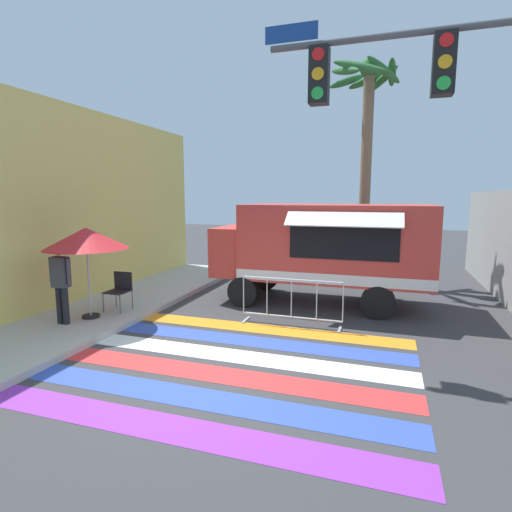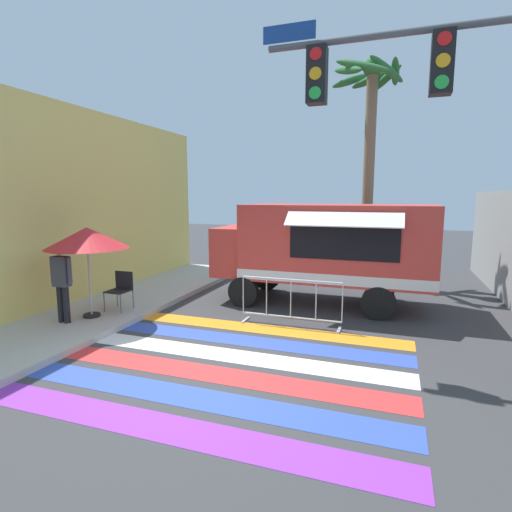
{
  "view_description": "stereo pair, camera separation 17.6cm",
  "coord_description": "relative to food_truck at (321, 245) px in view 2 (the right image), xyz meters",
  "views": [
    {
      "loc": [
        2.57,
        -5.7,
        2.75
      ],
      "look_at": [
        -0.23,
        2.83,
        1.4
      ],
      "focal_mm": 28.0,
      "sensor_mm": 36.0,
      "label": 1
    },
    {
      "loc": [
        2.74,
        -5.65,
        2.75
      ],
      "look_at": [
        -0.23,
        2.83,
        1.4
      ],
      "focal_mm": 28.0,
      "sensor_mm": 36.0,
      "label": 2
    }
  ],
  "objects": [
    {
      "name": "patio_umbrella",
      "position": [
        -4.43,
        -3.26,
        0.33
      ],
      "size": [
        1.74,
        1.74,
        1.96
      ],
      "color": "black",
      "rests_on": "sidewalk_left"
    },
    {
      "name": "folding_chair",
      "position": [
        -4.21,
        -2.52,
        -0.88
      ],
      "size": [
        0.48,
        0.48,
        0.87
      ],
      "rotation": [
        0.0,
        0.0,
        0.25
      ],
      "color": "#4C4C51",
      "rests_on": "sidewalk_left"
    },
    {
      "name": "ground_plane",
      "position": [
        -0.97,
        -4.41,
        -1.53
      ],
      "size": [
        60.0,
        60.0,
        0.0
      ],
      "primitive_type": "plane",
      "color": "#38383A"
    },
    {
      "name": "vendor_person",
      "position": [
        -4.68,
        -3.78,
        -0.46
      ],
      "size": [
        0.53,
        0.22,
        1.65
      ],
      "rotation": [
        0.0,
        0.0,
        0.04
      ],
      "color": "black",
      "rests_on": "sidewalk_left"
    },
    {
      "name": "palm_tree",
      "position": [
        0.85,
        3.16,
        3.39
      ],
      "size": [
        2.29,
        2.52,
        6.92
      ],
      "color": "#7A664C",
      "rests_on": "ground_plane"
    },
    {
      "name": "traffic_signal_pole",
      "position": [
        2.34,
        -3.16,
        2.53
      ],
      "size": [
        4.37,
        0.29,
        5.7
      ],
      "color": "#515456",
      "rests_on": "ground_plane"
    },
    {
      "name": "crosswalk_painted",
      "position": [
        -0.97,
        -4.35,
        -1.52
      ],
      "size": [
        6.4,
        4.36,
        0.01
      ],
      "color": "purple",
      "rests_on": "ground_plane"
    },
    {
      "name": "food_truck",
      "position": [
        0.0,
        0.0,
        0.0
      ],
      "size": [
        5.4,
        2.58,
        2.54
      ],
      "color": "#D13D33",
      "rests_on": "ground_plane"
    },
    {
      "name": "barricade_front",
      "position": [
        -0.25,
        -2.04,
        -1.02
      ],
      "size": [
        2.19,
        0.44,
        1.02
      ],
      "color": "#B7BABF",
      "rests_on": "ground_plane"
    },
    {
      "name": "sidewalk_left",
      "position": [
        -5.68,
        -4.41,
        -1.46
      ],
      "size": [
        4.4,
        16.0,
        0.13
      ],
      "color": "#B7B5AD",
      "rests_on": "ground_plane"
    }
  ]
}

